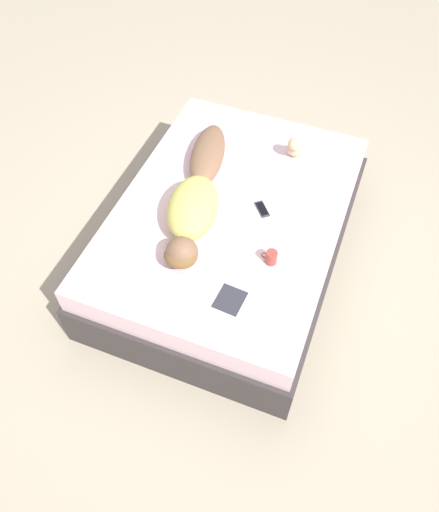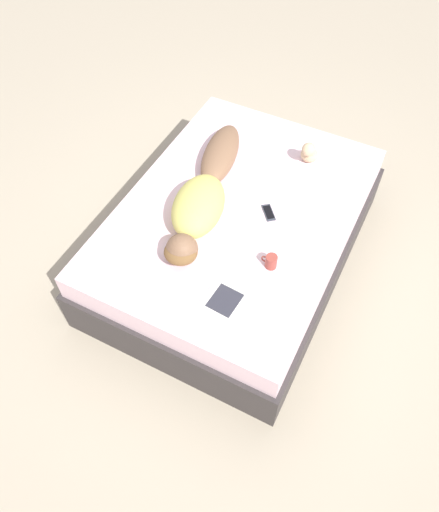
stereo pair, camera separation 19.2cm
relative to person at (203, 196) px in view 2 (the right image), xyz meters
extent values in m
plane|color=#B7A88E|center=(-0.22, -0.09, -0.67)|extent=(12.00, 12.00, 0.00)
cube|color=#383333|center=(-0.22, -0.09, -0.49)|extent=(1.57, 2.17, 0.37)
cube|color=silver|center=(-0.22, -0.09, -0.20)|extent=(1.51, 2.11, 0.20)
ellipsoid|color=brown|center=(0.10, -0.45, -0.03)|extent=(0.37, 0.69, 0.16)
ellipsoid|color=#D1C660|center=(-0.02, 0.11, 0.01)|extent=(0.45, 0.61, 0.24)
ellipsoid|color=brown|center=(-0.11, 0.49, 0.00)|extent=(0.25, 0.24, 0.11)
sphere|color=brown|center=(-0.10, 0.47, 0.00)|extent=(0.21, 0.21, 0.21)
cube|color=silver|center=(-0.73, 0.65, -0.10)|extent=(0.27, 0.29, 0.01)
cube|color=silver|center=(-0.48, 0.63, -0.10)|extent=(0.27, 0.29, 0.01)
cube|color=#2D2D38|center=(-0.48, 0.63, -0.10)|extent=(0.18, 0.20, 0.00)
cylinder|color=#993D33|center=(-0.62, 0.26, -0.06)|extent=(0.07, 0.07, 0.09)
cylinder|color=black|center=(-0.62, 0.26, -0.02)|extent=(0.06, 0.06, 0.01)
torus|color=#993D33|center=(-0.58, 0.26, -0.06)|extent=(0.05, 0.01, 0.05)
cube|color=#333842|center=(-0.43, -0.15, -0.10)|extent=(0.14, 0.16, 0.01)
cube|color=black|center=(-0.43, -0.15, -0.09)|extent=(0.12, 0.13, 0.00)
ellipsoid|color=#D1B289|center=(-0.48, -0.77, -0.05)|extent=(0.13, 0.12, 0.11)
sphere|color=#D1B289|center=(-0.48, -0.72, 0.04)|extent=(0.10, 0.10, 0.10)
camera|label=1|loc=(-1.00, 2.14, 2.45)|focal=35.00mm
camera|label=2|loc=(-1.18, 2.06, 2.45)|focal=35.00mm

